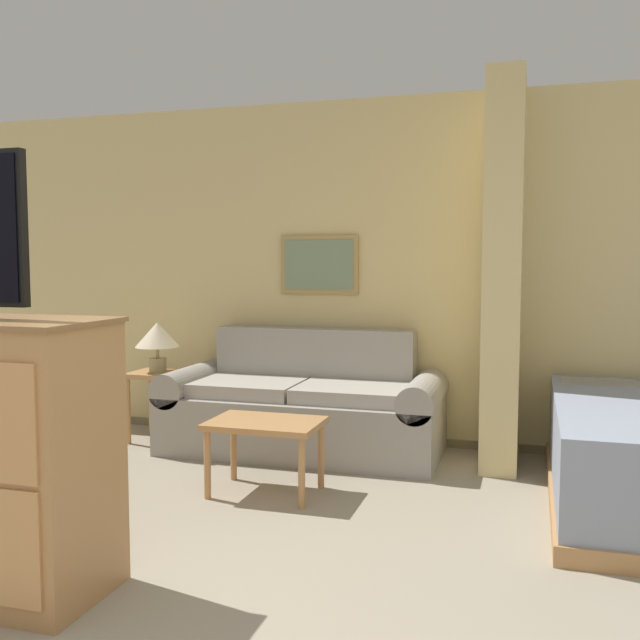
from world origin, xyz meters
TOP-DOWN VIEW (x-y plane):
  - wall_back at (-0.00, 3.61)m, footprint 7.53×0.16m
  - wall_partition_pillar at (0.90, 3.20)m, footprint 0.24×0.69m
  - couch at (-0.49, 3.13)m, footprint 2.01×0.84m
  - coffee_table at (-0.41, 2.16)m, footprint 0.66×0.46m
  - side_table at (-1.66, 3.11)m, footprint 0.39×0.39m
  - table_lamp at (-1.66, 3.11)m, footprint 0.34×0.34m

SIDE VIEW (x-z plane):
  - couch at x=-0.49m, z-range -0.12..0.75m
  - coffee_table at x=-0.41m, z-range 0.16..0.60m
  - side_table at x=-1.66m, z-range 0.16..0.70m
  - table_lamp at x=-1.66m, z-range 0.61..0.99m
  - wall_back at x=0.00m, z-range -0.01..2.59m
  - wall_partition_pillar at x=0.90m, z-range 0.00..2.60m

